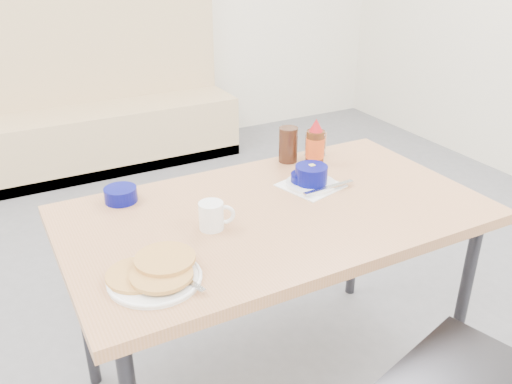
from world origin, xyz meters
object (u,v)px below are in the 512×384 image
grits_setting (311,178)px  condiment_caddy (315,147)px  pancake_plate (155,274)px  syrup_bottle (315,145)px  coffee_mug (213,215)px  amber_tumbler (288,145)px  booth_bench (103,118)px  dining_table (275,225)px  butter_bowl (304,179)px  creamer_bowl (121,195)px

grits_setting → condiment_caddy: size_ratio=2.51×
pancake_plate → syrup_bottle: syrup_bottle is taller
coffee_mug → amber_tumbler: amber_tumbler is taller
coffee_mug → booth_bench: bearing=84.7°
dining_table → butter_bowl: (0.19, 0.12, 0.08)m
coffee_mug → condiment_caddy: 0.72m
booth_bench → amber_tumbler: booth_bench is taller
dining_table → pancake_plate: bearing=-157.9°
creamer_bowl → condiment_caddy: bearing=2.6°
booth_bench → dining_table: size_ratio=1.36×
dining_table → grits_setting: 0.25m
grits_setting → amber_tumbler: (0.05, 0.24, 0.04)m
booth_bench → pancake_plate: size_ratio=7.53×
butter_bowl → condiment_caddy: 0.30m
grits_setting → butter_bowl: (-0.02, 0.02, -0.01)m
creamer_bowl → amber_tumbler: amber_tumbler is taller
grits_setting → condiment_caddy: bearing=53.5°
butter_bowl → condiment_caddy: (0.20, 0.22, 0.01)m
amber_tumbler → condiment_caddy: 0.14m
creamer_bowl → butter_bowl: bearing=-16.4°
booth_bench → amber_tumbler: 2.26m
condiment_caddy → butter_bowl: bearing=-125.9°
pancake_plate → amber_tumbler: amber_tumbler is taller
booth_bench → dining_table: bearing=-90.0°
coffee_mug → syrup_bottle: syrup_bottle is taller
booth_bench → grits_setting: booth_bench is taller
creamer_bowl → syrup_bottle: size_ratio=0.59×
booth_bench → grits_setting: (0.20, -2.44, 0.44)m
pancake_plate → syrup_bottle: size_ratio=1.32×
dining_table → amber_tumbler: amber_tumbler is taller
dining_table → butter_bowl: butter_bowl is taller
butter_bowl → amber_tumbler: amber_tumbler is taller
syrup_bottle → creamer_bowl: bearing=176.6°
grits_setting → butter_bowl: bearing=126.0°
syrup_bottle → butter_bowl: bearing=-134.8°
creamer_bowl → butter_bowl: (0.63, -0.18, -0.00)m
booth_bench → pancake_plate: (-0.49, -2.73, 0.43)m
coffee_mug → grits_setting: bearing=14.3°
creamer_bowl → amber_tumbler: 0.70m
booth_bench → grits_setting: size_ratio=7.41×
dining_table → condiment_caddy: size_ratio=13.69×
dining_table → amber_tumbler: bearing=53.3°
amber_tumbler → condiment_caddy: amber_tumbler is taller
dining_table → condiment_caddy: bearing=41.4°
coffee_mug → butter_bowl: size_ratio=1.14×
condiment_caddy → dining_table: bearing=-132.8°
booth_bench → amber_tumbler: (0.25, -2.19, 0.48)m
dining_table → grits_setting: (0.20, 0.10, 0.10)m
coffee_mug → condiment_caddy: size_ratio=1.10×
dining_table → coffee_mug: size_ratio=12.47×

